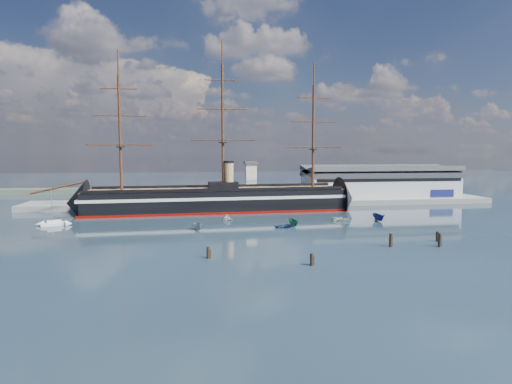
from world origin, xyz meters
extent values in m
plane|color=black|center=(0.00, 40.00, 0.00)|extent=(600.00, 600.00, 0.00)
cube|color=slate|center=(10.00, 76.00, 0.00)|extent=(180.00, 18.00, 2.00)
cube|color=#B7BABC|center=(58.00, 80.00, 7.00)|extent=(62.00, 20.00, 10.00)
cube|color=#3F4247|center=(58.00, 80.00, 12.60)|extent=(63.00, 21.00, 2.00)
cube|color=silver|center=(3.00, 73.00, 9.00)|extent=(4.00, 4.00, 14.00)
cube|color=#3F4247|center=(3.00, 73.00, 16.50)|extent=(5.00, 5.00, 1.00)
cube|color=black|center=(-10.49, 60.00, 4.00)|extent=(88.69, 20.38, 7.00)
cube|color=silver|center=(-10.49, 60.00, 5.20)|extent=(90.70, 20.72, 1.00)
cube|color=#6D0802|center=(-10.49, 60.00, 0.35)|extent=(90.70, 20.68, 0.90)
cone|color=black|center=(-56.99, 60.00, 3.70)|extent=(14.77, 16.36, 15.68)
cone|color=black|center=(36.01, 60.00, 3.70)|extent=(11.77, 16.21, 15.68)
cube|color=brown|center=(-10.49, 60.00, 7.60)|extent=(88.63, 19.10, 0.40)
cube|color=black|center=(-8.49, 60.00, 9.00)|extent=(10.29, 6.49, 2.50)
cylinder|color=tan|center=(-6.49, 60.00, 12.50)|extent=(3.20, 3.20, 9.00)
cylinder|color=#381E0F|center=(-62.49, 60.00, 9.00)|extent=(17.76, 1.59, 4.43)
cylinder|color=#381E0F|center=(-42.49, 60.00, 26.80)|extent=(0.90, 0.90, 38.00)
cylinder|color=#381E0F|center=(-8.49, 60.00, 28.80)|extent=(0.90, 0.90, 42.00)
cylinder|color=#381E0F|center=(23.51, 60.00, 25.80)|extent=(0.90, 0.90, 36.00)
cube|color=white|center=(-57.60, 38.09, 0.47)|extent=(7.24, 4.41, 0.93)
cube|color=white|center=(-57.60, 38.09, 1.21)|extent=(4.01, 2.72, 0.74)
cylinder|color=#B2B2B7|center=(-58.06, 38.09, 6.05)|extent=(0.15, 0.15, 10.23)
imported|color=gray|center=(-17.76, 25.04, 0.00)|extent=(6.68, 3.80, 2.52)
imported|color=navy|center=(5.52, 25.10, 0.00)|extent=(1.44, 3.08, 1.40)
imported|color=#185E42|center=(8.83, 27.21, 0.00)|extent=(6.41, 3.03, 2.47)
imported|color=white|center=(-8.71, 39.80, 0.00)|extent=(6.13, 4.55, 2.06)
imported|color=beige|center=(25.25, 34.38, 0.00)|extent=(3.11, 3.60, 1.60)
imported|color=navy|center=(36.05, 32.09, 0.00)|extent=(7.04, 2.82, 2.78)
cylinder|color=black|center=(-16.12, -5.19, 0.00)|extent=(0.64, 0.64, 3.00)
cylinder|color=black|center=(2.48, -13.21, 0.00)|extent=(0.64, 0.64, 2.98)
cylinder|color=black|center=(23.78, -0.94, 0.00)|extent=(0.64, 0.64, 3.68)
cylinder|color=black|center=(37.19, 2.98, 0.00)|extent=(0.64, 0.64, 3.04)
cylinder|color=black|center=(34.42, -2.45, 0.00)|extent=(0.64, 0.64, 3.74)
camera|label=1|loc=(-18.89, -87.56, 20.96)|focal=30.00mm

